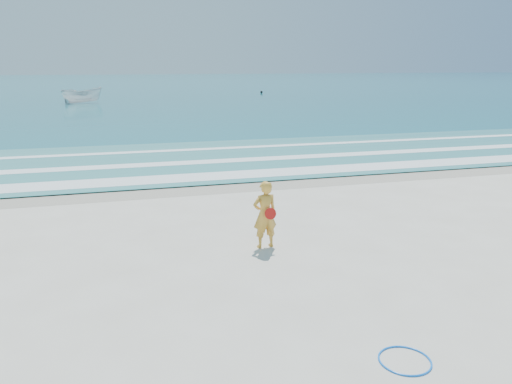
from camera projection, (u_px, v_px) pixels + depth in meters
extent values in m
plane|color=silver|center=(283.00, 300.00, 9.09)|extent=(400.00, 400.00, 0.00)
cube|color=#B2A893|center=(201.00, 186.00, 17.49)|extent=(400.00, 2.40, 0.00)
cube|color=#19727F|center=(126.00, 84.00, 106.98)|extent=(400.00, 190.00, 0.04)
cube|color=#59B7AD|center=(182.00, 160.00, 22.14)|extent=(400.00, 10.00, 0.01)
cube|color=white|center=(195.00, 177.00, 18.68)|extent=(400.00, 1.40, 0.01)
cube|color=white|center=(185.00, 163.00, 21.39)|extent=(400.00, 0.90, 0.01)
cube|color=white|center=(176.00, 150.00, 24.47)|extent=(400.00, 0.60, 0.01)
torus|color=#0D6FF2|center=(405.00, 360.00, 7.22)|extent=(0.79, 0.79, 0.03)
imported|color=silver|center=(82.00, 95.00, 53.45)|extent=(4.65, 3.01, 1.68)
sphere|color=black|center=(261.00, 92.00, 71.73)|extent=(0.36, 0.36, 0.36)
imported|color=gold|center=(265.00, 215.00, 11.53)|extent=(0.62, 0.44, 1.59)
cylinder|color=red|center=(270.00, 214.00, 11.36)|extent=(0.27, 0.08, 0.27)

